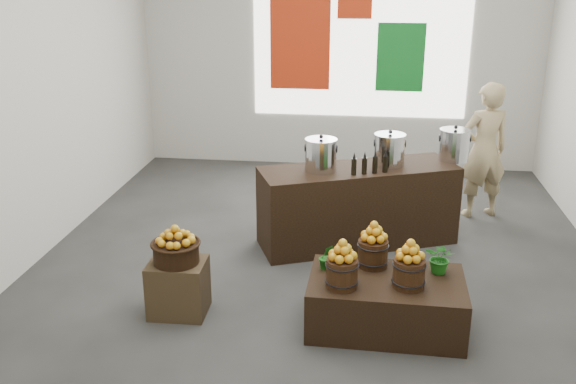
# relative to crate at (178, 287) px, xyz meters

# --- Properties ---
(ground) EXTENTS (7.00, 7.00, 0.00)m
(ground) POSITION_rel_crate_xyz_m (1.18, 1.29, -0.25)
(ground) COLOR #393936
(ground) RESTS_ON ground
(back_wall) EXTENTS (6.00, 0.04, 4.00)m
(back_wall) POSITION_rel_crate_xyz_m (1.18, 4.79, 1.75)
(back_wall) COLOR #BAB8AC
(back_wall) RESTS_ON ground
(back_opening) EXTENTS (3.20, 0.02, 2.40)m
(back_opening) POSITION_rel_crate_xyz_m (1.48, 4.77, 1.75)
(back_opening) COLOR white
(back_opening) RESTS_ON back_wall
(deco_red_left) EXTENTS (0.90, 0.04, 1.40)m
(deco_red_left) POSITION_rel_crate_xyz_m (0.58, 4.76, 1.65)
(deco_red_left) COLOR #B62A0E
(deco_red_left) RESTS_ON back_wall
(deco_green_right) EXTENTS (0.70, 0.04, 1.00)m
(deco_green_right) POSITION_rel_crate_xyz_m (2.08, 4.76, 1.45)
(deco_green_right) COLOR #106A20
(deco_green_right) RESTS_ON back_wall
(deco_red_upper) EXTENTS (0.50, 0.04, 0.50)m
(deco_red_upper) POSITION_rel_crate_xyz_m (1.38, 4.76, 2.25)
(deco_red_upper) COLOR #B62A0E
(deco_red_upper) RESTS_ON back_wall
(crate) EXTENTS (0.51, 0.42, 0.51)m
(crate) POSITION_rel_crate_xyz_m (0.00, 0.00, 0.00)
(crate) COLOR #4A3922
(crate) RESTS_ON ground
(wicker_basket) EXTENTS (0.40, 0.40, 0.18)m
(wicker_basket) POSITION_rel_crate_xyz_m (0.00, 0.00, 0.34)
(wicker_basket) COLOR black
(wicker_basket) RESTS_ON crate
(apples_in_basket) EXTENTS (0.32, 0.32, 0.17)m
(apples_in_basket) POSITION_rel_crate_xyz_m (0.00, 0.00, 0.52)
(apples_in_basket) COLOR #930A04
(apples_in_basket) RESTS_ON wicker_basket
(display_table) EXTENTS (1.35, 0.85, 0.46)m
(display_table) POSITION_rel_crate_xyz_m (1.86, -0.01, -0.02)
(display_table) COLOR black
(display_table) RESTS_ON ground
(apple_bucket_front_left) EXTENTS (0.27, 0.27, 0.25)m
(apple_bucket_front_left) POSITION_rel_crate_xyz_m (1.47, -0.18, 0.33)
(apple_bucket_front_left) COLOR #371D0F
(apple_bucket_front_left) RESTS_ON display_table
(apples_in_bucket_front_left) EXTENTS (0.20, 0.20, 0.18)m
(apples_in_bucket_front_left) POSITION_rel_crate_xyz_m (1.47, -0.18, 0.54)
(apples_in_bucket_front_left) COLOR #930A04
(apples_in_bucket_front_left) RESTS_ON apple_bucket_front_left
(apple_bucket_front_right) EXTENTS (0.27, 0.27, 0.25)m
(apple_bucket_front_right) POSITION_rel_crate_xyz_m (2.03, -0.11, 0.33)
(apple_bucket_front_right) COLOR #371D0F
(apple_bucket_front_right) RESTS_ON display_table
(apples_in_bucket_front_right) EXTENTS (0.20, 0.20, 0.18)m
(apples_in_bucket_front_right) POSITION_rel_crate_xyz_m (2.03, -0.11, 0.54)
(apples_in_bucket_front_right) COLOR #930A04
(apples_in_bucket_front_right) RESTS_ON apple_bucket_front_right
(apple_bucket_rear) EXTENTS (0.27, 0.27, 0.25)m
(apple_bucket_rear) POSITION_rel_crate_xyz_m (1.73, 0.24, 0.33)
(apple_bucket_rear) COLOR #371D0F
(apple_bucket_rear) RESTS_ON display_table
(apples_in_bucket_rear) EXTENTS (0.20, 0.20, 0.18)m
(apples_in_bucket_rear) POSITION_rel_crate_xyz_m (1.73, 0.24, 0.54)
(apples_in_bucket_rear) COLOR #930A04
(apples_in_bucket_rear) RESTS_ON apple_bucket_rear
(herb_garnish_right) EXTENTS (0.32, 0.31, 0.29)m
(herb_garnish_right) POSITION_rel_crate_xyz_m (2.31, 0.17, 0.35)
(herb_garnish_right) COLOR #155B13
(herb_garnish_right) RESTS_ON display_table
(herb_garnish_left) EXTENTS (0.15, 0.13, 0.24)m
(herb_garnish_left) POSITION_rel_crate_xyz_m (1.32, 0.12, 0.33)
(herb_garnish_left) COLOR #155B13
(herb_garnish_left) RESTS_ON display_table
(counter) EXTENTS (2.29, 1.47, 0.89)m
(counter) POSITION_rel_crate_xyz_m (1.56, 1.78, 0.19)
(counter) COLOR black
(counter) RESTS_ON ground
(stock_pot_left) EXTENTS (0.34, 0.34, 0.34)m
(stock_pot_left) POSITION_rel_crate_xyz_m (1.15, 1.61, 0.81)
(stock_pot_left) COLOR silver
(stock_pot_left) RESTS_ON counter
(stock_pot_center) EXTENTS (0.34, 0.34, 0.34)m
(stock_pot_center) POSITION_rel_crate_xyz_m (1.89, 1.91, 0.81)
(stock_pot_center) COLOR silver
(stock_pot_center) RESTS_ON counter
(stock_pot_right) EXTENTS (0.34, 0.34, 0.34)m
(stock_pot_right) POSITION_rel_crate_xyz_m (2.62, 2.21, 0.81)
(stock_pot_right) COLOR silver
(stock_pot_right) RESTS_ON counter
(oil_cruets) EXTENTS (0.32, 0.18, 0.25)m
(oil_cruets) POSITION_rel_crate_xyz_m (1.65, 1.57, 0.77)
(oil_cruets) COLOR black
(oil_cruets) RESTS_ON counter
(shopper) EXTENTS (0.72, 0.58, 1.69)m
(shopper) POSITION_rel_crate_xyz_m (3.07, 2.83, 0.59)
(shopper) COLOR tan
(shopper) RESTS_ON ground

